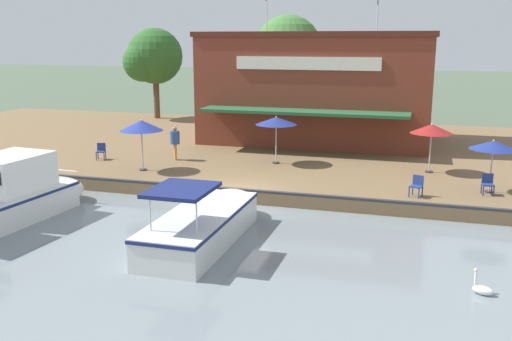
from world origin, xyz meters
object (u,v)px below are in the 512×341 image
(swan, at_px, (482,289))
(patio_umbrella_mid_patio_right, at_px, (276,121))
(cafe_chair_beside_entrance, at_px, (101,150))
(cafe_chair_far_corner_seat, at_px, (417,185))
(person_mid_patio, at_px, (175,139))
(motorboat_fourth_along, at_px, (6,198))
(patio_umbrella_back_row, at_px, (432,129))
(waterfront_restaurant, at_px, (319,87))
(cafe_chair_under_first_umbrella, at_px, (488,183))
(tree_behind_restaurant, at_px, (285,51))
(patio_umbrella_mid_patio_left, at_px, (493,145))
(tree_upstream_bank, at_px, (152,58))
(motorboat_mid_row, at_px, (207,220))
(patio_umbrella_far_corner, at_px, (141,125))

(swan, bearing_deg, patio_umbrella_mid_patio_right, -143.71)
(cafe_chair_beside_entrance, relative_size, cafe_chair_far_corner_seat, 1.00)
(person_mid_patio, bearing_deg, motorboat_fourth_along, -14.96)
(patio_umbrella_mid_patio_right, relative_size, cafe_chair_beside_entrance, 2.83)
(patio_umbrella_mid_patio_right, bearing_deg, patio_umbrella_back_row, 91.07)
(waterfront_restaurant, xyz_separation_m, motorboat_fourth_along, (17.80, -8.56, -2.95))
(cafe_chair_under_first_umbrella, xyz_separation_m, tree_behind_restaurant, (-14.40, -12.05, 4.87))
(waterfront_restaurant, bearing_deg, motorboat_fourth_along, -25.68)
(motorboat_fourth_along, xyz_separation_m, swan, (1.81, 16.70, -0.70))
(tree_behind_restaurant, bearing_deg, patio_umbrella_mid_patio_left, 40.97)
(patio_umbrella_back_row, xyz_separation_m, tree_upstream_bank, (-13.39, -21.01, 2.65))
(person_mid_patio, height_order, tree_behind_restaurant, tree_behind_restaurant)
(waterfront_restaurant, height_order, tree_behind_restaurant, waterfront_restaurant)
(cafe_chair_under_first_umbrella, distance_m, person_mid_patio, 15.22)
(patio_umbrella_mid_patio_right, distance_m, motorboat_mid_row, 10.15)
(patio_umbrella_mid_patio_left, relative_size, patio_umbrella_mid_patio_right, 0.91)
(waterfront_restaurant, xyz_separation_m, cafe_chair_far_corner_seat, (11.94, 6.24, -2.81))
(person_mid_patio, height_order, motorboat_mid_row, motorboat_mid_row)
(patio_umbrella_mid_patio_right, height_order, tree_behind_restaurant, tree_behind_restaurant)
(patio_umbrella_mid_patio_left, relative_size, patio_umbrella_back_row, 0.94)
(tree_behind_restaurant, bearing_deg, motorboat_mid_row, 6.75)
(cafe_chair_far_corner_seat, distance_m, motorboat_fourth_along, 15.92)
(waterfront_restaurant, bearing_deg, cafe_chair_beside_entrance, -46.79)
(person_mid_patio, bearing_deg, patio_umbrella_mid_patio_left, 81.53)
(person_mid_patio, bearing_deg, tree_upstream_bank, -149.66)
(waterfront_restaurant, bearing_deg, person_mid_patio, -36.21)
(patio_umbrella_far_corner, xyz_separation_m, swan, (8.75, 14.60, -2.54))
(waterfront_restaurant, distance_m, motorboat_mid_row, 17.76)
(cafe_chair_beside_entrance, relative_size, motorboat_mid_row, 0.12)
(cafe_chair_under_first_umbrella, bearing_deg, cafe_chair_far_corner_seat, -67.87)
(patio_umbrella_mid_patio_left, relative_size, person_mid_patio, 1.26)
(patio_umbrella_mid_patio_right, height_order, motorboat_mid_row, patio_umbrella_mid_patio_right)
(motorboat_mid_row, bearing_deg, swan, 76.07)
(patio_umbrella_mid_patio_left, distance_m, swan, 9.53)
(cafe_chair_beside_entrance, relative_size, motorboat_fourth_along, 0.10)
(cafe_chair_far_corner_seat, bearing_deg, tree_behind_restaurant, -149.07)
(patio_umbrella_mid_patio_right, xyz_separation_m, motorboat_fourth_along, (10.28, -7.82, -1.83))
(person_mid_patio, height_order, motorboat_fourth_along, motorboat_fourth_along)
(patio_umbrella_mid_patio_right, xyz_separation_m, patio_umbrella_back_row, (-0.14, 7.45, -0.09))
(patio_umbrella_back_row, relative_size, motorboat_fourth_along, 0.29)
(cafe_chair_beside_entrance, bearing_deg, person_mid_patio, 104.80)
(person_mid_patio, xyz_separation_m, swan, (11.44, 14.13, -1.47))
(waterfront_restaurant, xyz_separation_m, patio_umbrella_mid_patio_right, (7.52, -0.74, -1.12))
(patio_umbrella_mid_patio_left, xyz_separation_m, cafe_chair_far_corner_seat, (1.51, -2.87, -1.49))
(cafe_chair_beside_entrance, height_order, motorboat_mid_row, motorboat_mid_row)
(tree_upstream_bank, relative_size, tree_behind_restaurant, 0.90)
(motorboat_fourth_along, height_order, tree_behind_restaurant, tree_behind_restaurant)
(cafe_chair_far_corner_seat, xyz_separation_m, motorboat_fourth_along, (5.87, -14.80, -0.14))
(patio_umbrella_mid_patio_right, bearing_deg, motorboat_mid_row, 0.95)
(waterfront_restaurant, relative_size, cafe_chair_under_first_umbrella, 16.07)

